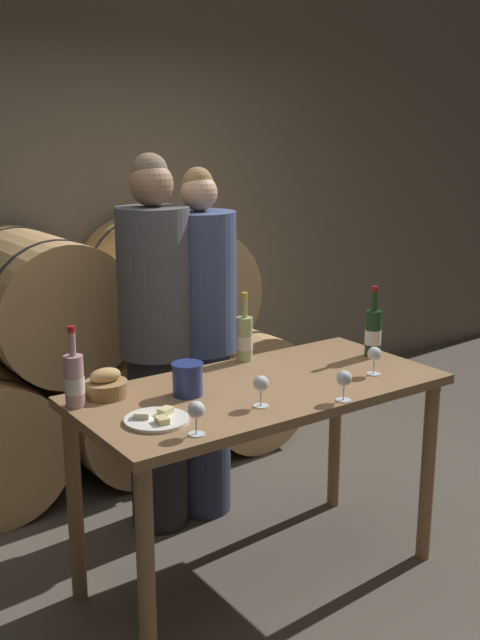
% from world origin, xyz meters
% --- Properties ---
extents(ground_plane, '(10.00, 10.00, 0.00)m').
position_xyz_m(ground_plane, '(0.00, 0.00, 0.00)').
color(ground_plane, '#564F44').
extents(stone_wall_back, '(10.00, 0.12, 3.20)m').
position_xyz_m(stone_wall_back, '(0.00, 2.10, 1.60)').
color(stone_wall_back, '#706656').
rests_on(stone_wall_back, ground_plane).
extents(barrel_stack, '(2.34, 0.96, 1.41)m').
position_xyz_m(barrel_stack, '(0.00, 1.50, 0.63)').
color(barrel_stack, tan).
rests_on(barrel_stack, ground_plane).
extents(tasting_table, '(1.55, 0.74, 0.90)m').
position_xyz_m(tasting_table, '(0.00, 0.00, 0.77)').
color(tasting_table, olive).
rests_on(tasting_table, ground_plane).
extents(person_left, '(0.34, 0.34, 1.83)m').
position_xyz_m(person_left, '(-0.12, 0.68, 0.94)').
color(person_left, '#232326').
rests_on(person_left, ground_plane).
extents(person_right, '(0.35, 0.35, 1.77)m').
position_xyz_m(person_right, '(0.13, 0.68, 0.90)').
color(person_right, '#2D334C').
rests_on(person_right, ground_plane).
extents(wine_bottle_red, '(0.08, 0.08, 0.33)m').
position_xyz_m(wine_bottle_red, '(0.68, 0.04, 1.01)').
color(wine_bottle_red, '#193819').
rests_on(wine_bottle_red, tasting_table).
extents(wine_bottle_white, '(0.08, 0.08, 0.32)m').
position_xyz_m(wine_bottle_white, '(0.15, 0.32, 1.01)').
color(wine_bottle_white, '#ADBC7F').
rests_on(wine_bottle_white, tasting_table).
extents(wine_bottle_rose, '(0.08, 0.08, 0.32)m').
position_xyz_m(wine_bottle_rose, '(-0.73, 0.21, 1.01)').
color(wine_bottle_rose, '#BC8E93').
rests_on(wine_bottle_rose, tasting_table).
extents(blue_crock, '(0.13, 0.13, 0.13)m').
position_xyz_m(blue_crock, '(-0.31, 0.07, 0.97)').
color(blue_crock, navy).
rests_on(blue_crock, tasting_table).
extents(bread_basket, '(0.17, 0.17, 0.12)m').
position_xyz_m(bread_basket, '(-0.58, 0.25, 0.95)').
color(bread_basket, olive).
rests_on(bread_basket, tasting_table).
extents(cheese_plate, '(0.24, 0.24, 0.04)m').
position_xyz_m(cheese_plate, '(-0.55, -0.11, 0.91)').
color(cheese_plate, white).
rests_on(cheese_plate, tasting_table).
extents(wine_glass_far_left, '(0.06, 0.06, 0.12)m').
position_xyz_m(wine_glass_far_left, '(-0.49, -0.29, 0.99)').
color(wine_glass_far_left, white).
rests_on(wine_glass_far_left, tasting_table).
extents(wine_glass_left, '(0.06, 0.06, 0.12)m').
position_xyz_m(wine_glass_left, '(-0.14, -0.20, 0.99)').
color(wine_glass_left, white).
rests_on(wine_glass_left, tasting_table).
extents(wine_glass_center, '(0.06, 0.06, 0.12)m').
position_xyz_m(wine_glass_center, '(0.16, -0.33, 0.99)').
color(wine_glass_center, white).
rests_on(wine_glass_center, tasting_table).
extents(wine_glass_right, '(0.06, 0.06, 0.12)m').
position_xyz_m(wine_glass_right, '(0.49, -0.17, 0.99)').
color(wine_glass_right, white).
rests_on(wine_glass_right, tasting_table).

